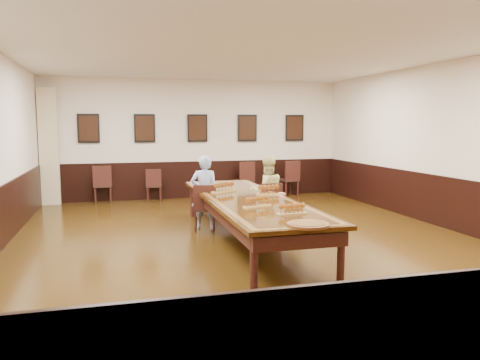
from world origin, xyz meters
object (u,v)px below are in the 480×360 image
object	(u,v)px
spare_chair_a	(103,184)
spare_chair_b	(154,185)
spare_chair_d	(288,178)
spare_chair_c	(244,179)
conference_table	(248,206)
carved_platter	(308,224)
person_woman	(267,191)
chair_woman	(269,205)
chair_man	(205,207)
person_man	(204,193)

from	to	relation	value
spare_chair_a	spare_chair_b	size ratio (longest dim) A/B	1.14
spare_chair_d	spare_chair_a	bearing A→B (deg)	-12.65
spare_chair_a	spare_chair_c	xyz separation A→B (m)	(3.76, 0.04, 0.01)
conference_table	carved_platter	world-z (taller)	carved_platter
person_woman	spare_chair_b	bearing A→B (deg)	-64.16
person_woman	carved_platter	xyz separation A→B (m)	(-0.57, -3.33, 0.07)
chair_woman	spare_chair_c	world-z (taller)	spare_chair_c
chair_man	spare_chair_d	xyz separation A→B (m)	(3.04, 3.56, 0.06)
chair_woman	person_woman	size ratio (longest dim) A/B	0.64
spare_chair_b	spare_chair_c	distance (m)	2.46
chair_man	conference_table	world-z (taller)	chair_man
spare_chair_a	conference_table	distance (m)	5.35
spare_chair_c	conference_table	xyz separation A→B (m)	(-1.26, -4.77, 0.12)
spare_chair_a	spare_chair_b	world-z (taller)	spare_chair_a
chair_woman	conference_table	distance (m)	1.13
conference_table	spare_chair_d	bearing A→B (deg)	61.36
spare_chair_d	conference_table	bearing A→B (deg)	50.86
chair_man	carved_platter	world-z (taller)	chair_man
spare_chair_b	spare_chair_a	bearing A→B (deg)	11.34
chair_man	carved_platter	bearing A→B (deg)	112.73
person_man	spare_chair_c	bearing A→B (deg)	-104.77
spare_chair_d	person_woman	distance (m)	3.99
spare_chair_a	spare_chair_c	distance (m)	3.76
spare_chair_a	person_man	world-z (taller)	person_man
spare_chair_a	conference_table	world-z (taller)	spare_chair_a
chair_man	spare_chair_c	xyz separation A→B (m)	(1.82, 3.79, 0.05)
spare_chair_d	carved_platter	world-z (taller)	spare_chair_d
carved_platter	spare_chair_a	bearing A→B (deg)	110.24
spare_chair_c	chair_woman	bearing A→B (deg)	72.83
spare_chair_c	person_man	distance (m)	4.12
spare_chair_c	person_man	size ratio (longest dim) A/B	0.70
chair_man	person_woman	distance (m)	1.27
chair_woman	spare_chair_b	distance (m)	4.29
spare_chair_b	person_woman	world-z (taller)	person_woman
chair_man	spare_chair_c	distance (m)	4.21
chair_woman	spare_chair_b	world-z (taller)	chair_woman
chair_woman	spare_chair_a	size ratio (longest dim) A/B	0.92
spare_chair_c	person_man	world-z (taller)	person_man
spare_chair_a	spare_chair_b	bearing A→B (deg)	-178.23
spare_chair_c	spare_chair_d	world-z (taller)	spare_chair_d
chair_man	spare_chair_b	world-z (taller)	chair_man
person_woman	carved_platter	world-z (taller)	person_woman
spare_chair_a	spare_chair_d	world-z (taller)	spare_chair_d
chair_woman	spare_chair_d	xyz separation A→B (m)	(1.80, 3.65, 0.06)
spare_chair_d	person_woman	world-z (taller)	person_woman
person_man	spare_chair_d	bearing A→B (deg)	-119.87
spare_chair_a	person_woman	bearing A→B (deg)	130.95
chair_man	person_man	bearing A→B (deg)	-90.00
chair_woman	spare_chair_a	distance (m)	4.98
spare_chair_b	person_woman	size ratio (longest dim) A/B	0.61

